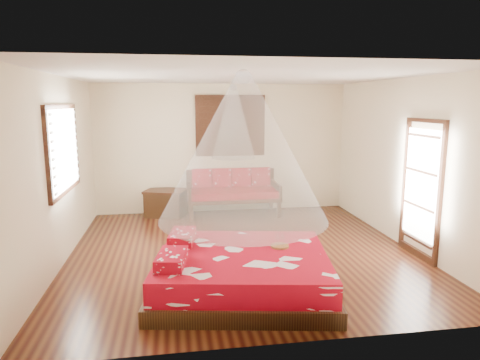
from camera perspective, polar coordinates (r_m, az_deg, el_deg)
The scene contains 10 objects.
room at distance 6.74m, azimuth 0.31°, elevation 1.78°, with size 5.54×5.54×2.84m.
bed at distance 5.63m, azimuth 0.20°, elevation -12.10°, with size 2.53×2.36×0.65m.
daybed at distance 9.25m, azimuth -1.00°, elevation -1.40°, with size 1.96×0.87×0.98m.
storage_chest at distance 9.28m, azimuth -9.84°, elevation -3.01°, with size 0.99×0.85×0.57m.
shutter_panel at distance 9.39m, azimuth -1.30°, elevation 7.26°, with size 1.52×0.06×1.32m.
window_left at distance 7.01m, azimuth -22.44°, elevation 3.81°, with size 0.10×1.74×1.34m.
glazed_door at distance 7.20m, azimuth 23.00°, elevation -1.16°, with size 0.08×1.02×2.16m.
wine_tray at distance 5.77m, azimuth 5.34°, elevation -8.42°, with size 0.24×0.24×0.20m.
mosquito_net_main at distance 5.23m, azimuth 0.45°, elevation 4.29°, with size 2.11×2.11×1.80m, color white.
mosquito_net_daybed at distance 8.93m, azimuth -0.90°, elevation 7.74°, with size 0.91×0.91×1.50m, color white.
Camera 1 is at (-1.07, -6.58, 2.40)m, focal length 32.00 mm.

